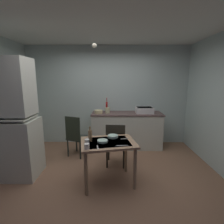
{
  "coord_description": "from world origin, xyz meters",
  "views": [
    {
      "loc": [
        0.15,
        -2.86,
        1.78
      ],
      "look_at": [
        0.13,
        0.25,
        1.17
      ],
      "focal_mm": 26.85,
      "sensor_mm": 36.0,
      "label": 1
    }
  ],
  "objects_px": {
    "hand_pump": "(107,106)",
    "mixing_bowl_counter": "(99,112)",
    "teacup_cream": "(87,146)",
    "glass_bottle": "(90,135)",
    "hutch_cabinet": "(10,123)",
    "sink_basin": "(144,110)",
    "serving_bowl_wide": "(102,141)",
    "dining_table": "(108,148)",
    "chair_far_side": "(116,143)",
    "chair_by_counter": "(76,136)"
  },
  "relations": [
    {
      "from": "mixing_bowl_counter",
      "to": "dining_table",
      "type": "relative_size",
      "value": 0.21
    },
    {
      "from": "hutch_cabinet",
      "to": "chair_far_side",
      "type": "height_order",
      "value": "hutch_cabinet"
    },
    {
      "from": "sink_basin",
      "to": "serving_bowl_wide",
      "type": "relative_size",
      "value": 2.51
    },
    {
      "from": "hand_pump",
      "to": "sink_basin",
      "type": "bearing_deg",
      "value": -2.65
    },
    {
      "from": "hand_pump",
      "to": "chair_far_side",
      "type": "distance_m",
      "value": 1.25
    },
    {
      "from": "chair_far_side",
      "to": "teacup_cream",
      "type": "distance_m",
      "value": 1.03
    },
    {
      "from": "sink_basin",
      "to": "glass_bottle",
      "type": "distance_m",
      "value": 1.98
    },
    {
      "from": "dining_table",
      "to": "hand_pump",
      "type": "bearing_deg",
      "value": 92.97
    },
    {
      "from": "chair_by_counter",
      "to": "hutch_cabinet",
      "type": "bearing_deg",
      "value": -141.1
    },
    {
      "from": "mixing_bowl_counter",
      "to": "teacup_cream",
      "type": "xyz_separation_m",
      "value": [
        -0.02,
        -1.85,
        -0.18
      ]
    },
    {
      "from": "chair_far_side",
      "to": "serving_bowl_wide",
      "type": "height_order",
      "value": "chair_far_side"
    },
    {
      "from": "hutch_cabinet",
      "to": "hand_pump",
      "type": "distance_m",
      "value": 2.2
    },
    {
      "from": "sink_basin",
      "to": "chair_by_counter",
      "type": "bearing_deg",
      "value": -160.53
    },
    {
      "from": "sink_basin",
      "to": "mixing_bowl_counter",
      "type": "relative_size",
      "value": 2.11
    },
    {
      "from": "hand_pump",
      "to": "mixing_bowl_counter",
      "type": "xyz_separation_m",
      "value": [
        -0.21,
        -0.1,
        -0.13
      ]
    },
    {
      "from": "sink_basin",
      "to": "chair_by_counter",
      "type": "relative_size",
      "value": 0.45
    },
    {
      "from": "hutch_cabinet",
      "to": "hand_pump",
      "type": "height_order",
      "value": "hutch_cabinet"
    },
    {
      "from": "chair_far_side",
      "to": "hutch_cabinet",
      "type": "bearing_deg",
      "value": -169.3
    },
    {
      "from": "mixing_bowl_counter",
      "to": "chair_far_side",
      "type": "distance_m",
      "value": 1.17
    },
    {
      "from": "chair_by_counter",
      "to": "serving_bowl_wide",
      "type": "height_order",
      "value": "chair_by_counter"
    },
    {
      "from": "hutch_cabinet",
      "to": "teacup_cream",
      "type": "xyz_separation_m",
      "value": [
        1.45,
        -0.52,
        -0.22
      ]
    },
    {
      "from": "hand_pump",
      "to": "teacup_cream",
      "type": "relative_size",
      "value": 4.56
    },
    {
      "from": "dining_table",
      "to": "glass_bottle",
      "type": "xyz_separation_m",
      "value": [
        -0.31,
        0.02,
        0.22
      ]
    },
    {
      "from": "teacup_cream",
      "to": "glass_bottle",
      "type": "distance_m",
      "value": 0.34
    },
    {
      "from": "mixing_bowl_counter",
      "to": "sink_basin",
      "type": "bearing_deg",
      "value": 2.42
    },
    {
      "from": "sink_basin",
      "to": "mixing_bowl_counter",
      "type": "height_order",
      "value": "sink_basin"
    },
    {
      "from": "sink_basin",
      "to": "glass_bottle",
      "type": "xyz_separation_m",
      "value": [
        -1.2,
        -1.57,
        -0.15
      ]
    },
    {
      "from": "hutch_cabinet",
      "to": "sink_basin",
      "type": "height_order",
      "value": "hutch_cabinet"
    },
    {
      "from": "chair_far_side",
      "to": "dining_table",
      "type": "bearing_deg",
      "value": -103.57
    },
    {
      "from": "serving_bowl_wide",
      "to": "teacup_cream",
      "type": "distance_m",
      "value": 0.37
    },
    {
      "from": "sink_basin",
      "to": "hand_pump",
      "type": "distance_m",
      "value": 0.98
    },
    {
      "from": "dining_table",
      "to": "chair_far_side",
      "type": "relative_size",
      "value": 1.11
    },
    {
      "from": "glass_bottle",
      "to": "serving_bowl_wide",
      "type": "bearing_deg",
      "value": -10.45
    },
    {
      "from": "chair_far_side",
      "to": "teacup_cream",
      "type": "bearing_deg",
      "value": -117.09
    },
    {
      "from": "chair_by_counter",
      "to": "dining_table",
      "type": "bearing_deg",
      "value": -52.21
    },
    {
      "from": "teacup_cream",
      "to": "glass_bottle",
      "type": "xyz_separation_m",
      "value": [
        0.01,
        0.33,
        0.06
      ]
    },
    {
      "from": "mixing_bowl_counter",
      "to": "chair_by_counter",
      "type": "bearing_deg",
      "value": -131.99
    },
    {
      "from": "sink_basin",
      "to": "mixing_bowl_counter",
      "type": "distance_m",
      "value": 1.18
    },
    {
      "from": "dining_table",
      "to": "glass_bottle",
      "type": "height_order",
      "value": "glass_bottle"
    },
    {
      "from": "mixing_bowl_counter",
      "to": "glass_bottle",
      "type": "xyz_separation_m",
      "value": [
        -0.02,
        -1.52,
        -0.12
      ]
    },
    {
      "from": "hand_pump",
      "to": "serving_bowl_wide",
      "type": "xyz_separation_m",
      "value": [
        -0.01,
        -1.65,
        -0.33
      ]
    },
    {
      "from": "dining_table",
      "to": "teacup_cream",
      "type": "height_order",
      "value": "teacup_cream"
    },
    {
      "from": "chair_far_side",
      "to": "chair_by_counter",
      "type": "bearing_deg",
      "value": 154.52
    },
    {
      "from": "hutch_cabinet",
      "to": "serving_bowl_wide",
      "type": "height_order",
      "value": "hutch_cabinet"
    },
    {
      "from": "hutch_cabinet",
      "to": "hand_pump",
      "type": "xyz_separation_m",
      "value": [
        1.68,
        1.43,
        0.09
      ]
    },
    {
      "from": "serving_bowl_wide",
      "to": "glass_bottle",
      "type": "xyz_separation_m",
      "value": [
        -0.21,
        0.04,
        0.08
      ]
    },
    {
      "from": "hutch_cabinet",
      "to": "glass_bottle",
      "type": "relative_size",
      "value": 8.4
    },
    {
      "from": "hutch_cabinet",
      "to": "teacup_cream",
      "type": "height_order",
      "value": "hutch_cabinet"
    },
    {
      "from": "dining_table",
      "to": "serving_bowl_wide",
      "type": "bearing_deg",
      "value": -170.31
    },
    {
      "from": "teacup_cream",
      "to": "serving_bowl_wide",
      "type": "bearing_deg",
      "value": 53.63
    }
  ]
}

